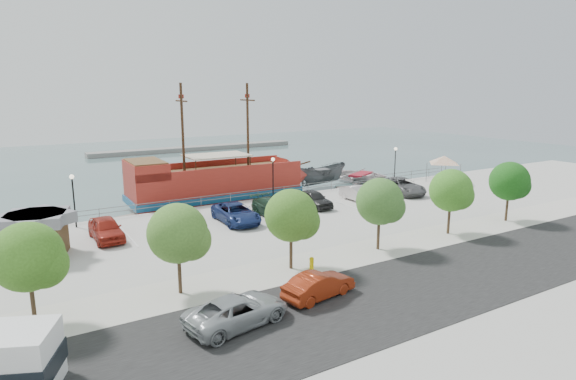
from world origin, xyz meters
TOP-DOWN VIEW (x-y plane):
  - ground at (0.00, 0.00)m, footprint 160.00×160.00m
  - land_slab at (0.00, -21.00)m, footprint 100.00×58.00m
  - street at (0.00, -16.00)m, footprint 100.00×8.00m
  - sidewalk at (0.00, -10.00)m, footprint 100.00×4.00m
  - seawall_railing at (0.00, 7.80)m, footprint 50.00×0.06m
  - far_shore at (10.00, 55.00)m, footprint 40.00×3.00m
  - pirate_ship at (-2.31, 11.94)m, footprint 20.55×5.94m
  - patrol_boat at (10.64, 13.37)m, footprint 6.75×2.78m
  - speedboat at (16.60, 13.16)m, footprint 7.52×8.48m
  - dock_west at (-14.32, 9.20)m, footprint 8.08×4.16m
  - dock_mid at (8.32, 9.20)m, footprint 7.56×3.28m
  - dock_east at (14.55, 9.20)m, footprint 7.84×3.74m
  - shed at (-21.07, 0.36)m, footprint 4.50×4.50m
  - canopy_tent at (21.77, 4.46)m, footprint 4.52×4.52m
  - street_van at (-13.85, -14.78)m, footprint 5.45×3.24m
  - street_sedan at (-8.88, -14.27)m, footprint 4.40×2.19m
  - fire_hydrant at (-7.01, -10.80)m, footprint 0.29×0.29m
  - lamp_post_left at (-18.00, 6.50)m, footprint 0.36×0.36m
  - lamp_post_mid at (0.00, 6.50)m, footprint 0.36×0.36m
  - lamp_post_right at (16.00, 6.50)m, footprint 0.36×0.36m
  - tree_a at (-21.85, -10.07)m, footprint 3.30×3.20m
  - tree_b at (-14.85, -10.07)m, footprint 3.30×3.20m
  - tree_c at (-7.85, -10.07)m, footprint 3.30×3.20m
  - tree_d at (-0.85, -10.07)m, footprint 3.30×3.20m
  - tree_e at (6.15, -10.07)m, footprint 3.30×3.20m
  - tree_f at (13.15, -10.07)m, footprint 3.30×3.20m
  - parked_car_a at (-16.55, 1.93)m, footprint 2.06×4.91m
  - parked_car_b at (-11.70, 1.62)m, footprint 2.37×4.82m
  - parked_car_c at (-6.46, 1.23)m, footprint 2.79×5.74m
  - parked_car_d at (-2.86, 1.22)m, footprint 2.33×5.47m
  - parked_car_e at (1.97, 2.28)m, footprint 1.95×4.63m
  - parked_car_f at (7.08, 2.12)m, footprint 1.51×4.28m
  - parked_car_g at (13.18, 2.29)m, footprint 3.76×6.31m

SIDE VIEW (x-z plane):
  - ground at x=0.00m, z-range -1.00..-1.00m
  - dock_mid at x=8.32m, z-range -1.00..-0.58m
  - dock_east at x=14.55m, z-range -1.00..-0.57m
  - dock_west at x=-14.32m, z-range -1.00..-0.56m
  - land_slab at x=0.00m, z-range -1.20..0.00m
  - far_shore at x=10.00m, z-range -1.00..-0.20m
  - speedboat at x=16.60m, z-range -1.00..0.45m
  - street at x=0.00m, z-range -0.01..0.03m
  - sidewalk at x=0.00m, z-range -0.01..0.04m
  - patrol_boat at x=10.64m, z-range -1.00..1.57m
  - fire_hydrant at x=-7.01m, z-range 0.04..0.87m
  - seawall_railing at x=0.00m, z-range 0.03..1.03m
  - street_sedan at x=-8.88m, z-range 0.00..1.38m
  - parked_car_f at x=7.08m, z-range 0.00..1.41m
  - street_van at x=-13.85m, z-range 0.00..1.42m
  - parked_car_b at x=-11.70m, z-range 0.00..1.52m
  - parked_car_e at x=1.97m, z-range 0.00..1.56m
  - parked_car_d at x=-2.86m, z-range 0.00..1.57m
  - parked_car_c at x=-6.46m, z-range 0.00..1.57m
  - parked_car_g at x=13.18m, z-range 0.00..1.64m
  - parked_car_a at x=-16.55m, z-range 0.00..1.66m
  - pirate_ship at x=-2.31m, z-range -5.30..7.63m
  - shed at x=-21.07m, z-range 0.10..3.07m
  - lamp_post_left at x=-18.00m, z-range 0.80..5.08m
  - lamp_post_mid at x=0.00m, z-range 0.80..5.08m
  - lamp_post_right at x=16.00m, z-range 0.80..5.08m
  - canopy_tent at x=21.77m, z-range 1.33..4.94m
  - tree_a at x=-21.85m, z-range 0.80..5.80m
  - tree_b at x=-14.85m, z-range 0.80..5.80m
  - tree_c at x=-7.85m, z-range 0.80..5.80m
  - tree_d at x=-0.85m, z-range 0.80..5.80m
  - tree_e at x=6.15m, z-range 0.80..5.80m
  - tree_f at x=13.15m, z-range 0.80..5.80m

